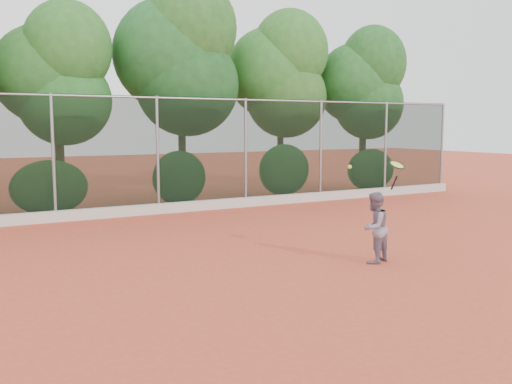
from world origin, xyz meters
TOP-DOWN VIEW (x-y plane):
  - ground at (0.00, 0.00)m, footprint 80.00×80.00m
  - concrete_curb at (0.00, 6.82)m, footprint 24.00×0.20m
  - tennis_player at (1.46, -1.05)m, footprint 0.81×0.72m
  - chainlink_fence at (-0.00, 7.00)m, footprint 24.09×0.09m
  - foliage_backdrop at (-0.55, 8.98)m, footprint 23.70×3.63m
  - tennis_racket at (1.95, -1.09)m, footprint 0.32×0.30m
  - tennis_ball_in_flight at (0.42, -1.56)m, footprint 0.07×0.07m

SIDE VIEW (x-z plane):
  - ground at x=0.00m, z-range 0.00..0.00m
  - concrete_curb at x=0.00m, z-range 0.00..0.30m
  - tennis_player at x=1.46m, z-range 0.00..1.37m
  - tennis_racket at x=1.95m, z-range 1.55..2.13m
  - chainlink_fence at x=0.00m, z-range 0.11..3.61m
  - tennis_ball_in_flight at x=0.42m, z-range 1.89..1.96m
  - foliage_backdrop at x=-0.55m, z-range 0.63..8.18m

